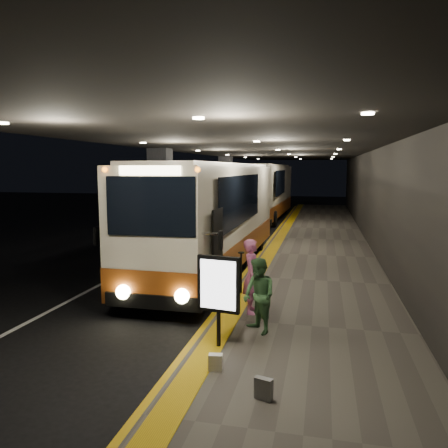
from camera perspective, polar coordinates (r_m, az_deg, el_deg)
The scene contains 16 objects.
ground at distance 14.02m, azimuth -8.23°, elevation -7.70°, with size 90.00×90.00×0.00m, color black.
lane_line_white at distance 19.21m, azimuth -7.90°, elevation -3.60°, with size 0.12×50.00×0.01m, color silver.
kerb_stripe_yellow at distance 18.18m, azimuth 4.47°, elevation -4.18°, with size 0.18×50.00×0.01m, color gold.
sidewalk at distance 17.98m, azimuth 12.08°, elevation -4.21°, with size 4.50×50.00×0.15m, color #514C44.
tactile_strip at distance 18.08m, azimuth 6.05°, elevation -3.77°, with size 0.50×50.00×0.01m, color gold.
terminal_wall at distance 17.76m, azimuth 19.64°, elevation 4.90°, with size 0.10×50.00×6.00m, color black.
support_columns at distance 17.88m, azimuth -8.25°, elevation 2.69°, with size 0.80×24.80×4.40m.
canopy at distance 17.82m, azimuth 5.10°, elevation 10.44°, with size 9.00×50.00×0.40m, color black.
coach_main at distance 15.58m, azimuth -1.35°, elevation 0.48°, with size 2.65×11.86×3.68m.
coach_second at distance 30.82m, azimuth 5.30°, elevation 3.91°, with size 2.82×12.06×3.77m.
passenger_boarding at distance 10.54m, azimuth 3.69°, elevation -6.80°, with size 0.65×0.43×1.79m, color #C15A92.
passenger_waiting_green at distance 9.30m, azimuth 4.58°, elevation -9.34°, with size 0.78×0.48×1.60m, color #366237.
bag_polka at distance 7.05m, azimuth 5.19°, elevation -20.61°, with size 0.27×0.12×0.33m, color black.
bag_plain at distance 7.86m, azimuth -1.12°, elevation -17.63°, with size 0.24×0.14×0.29m, color silver.
info_sign at distance 8.46m, azimuth -0.73°, elevation -8.10°, with size 0.86×0.24×1.80m.
stanchion_post at distance 12.19m, azimuth 2.24°, elevation -6.41°, with size 0.05×0.05×1.15m, color black.
Camera 1 is at (4.92, -12.63, 3.61)m, focal length 35.00 mm.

